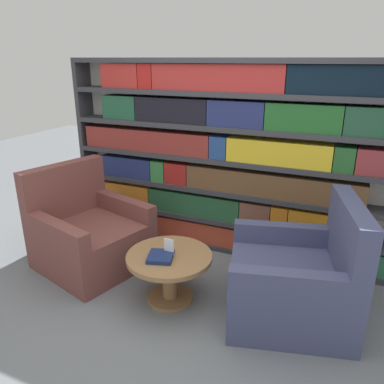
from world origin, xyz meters
The scene contains 7 objects.
ground_plane centered at (0.00, 0.00, 0.00)m, with size 14.00×14.00×0.00m, color slate.
bookshelf centered at (-0.03, 1.45, 0.97)m, with size 3.55×0.30×1.96m.
armchair_left centered at (-1.15, 0.56, 0.31)m, with size 1.13×1.11×0.98m.
armchair_right centered at (0.86, 0.56, 0.31)m, with size 1.12×1.10×0.98m.
coffee_table centered at (-0.15, 0.34, 0.31)m, with size 0.72×0.72×0.43m.
table_sign centered at (-0.15, 0.34, 0.49)m, with size 0.08×0.06×0.14m.
stray_book centered at (-0.19, 0.26, 0.45)m, with size 0.25×0.26×0.03m.
Camera 1 is at (1.12, -2.08, 1.96)m, focal length 35.00 mm.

